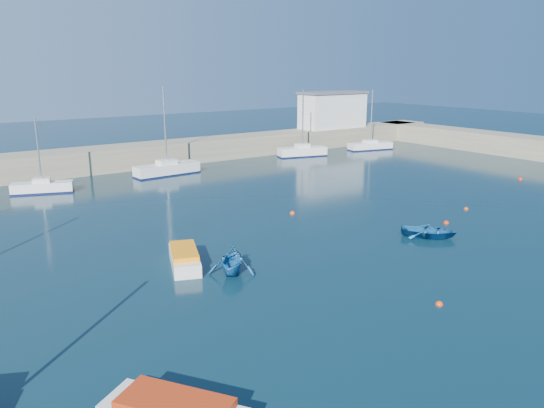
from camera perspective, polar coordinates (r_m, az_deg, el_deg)
ground at (r=28.73m, az=22.75°, el=-10.11°), size 220.00×220.00×0.00m
back_wall at (r=64.30m, az=-14.09°, el=5.07°), size 96.00×4.50×2.60m
right_arm at (r=81.30m, az=20.60°, el=6.50°), size 4.50×32.00×2.60m
harbor_office at (r=79.61m, az=6.53°, el=9.93°), size 10.00×4.00×5.00m
sailboat_5 at (r=53.79m, az=-23.48°, el=1.69°), size 5.58×3.24×7.19m
sailboat_6 at (r=58.75m, az=-11.22°, el=3.73°), size 7.27×2.50×9.41m
sailboat_7 at (r=69.88m, az=3.28°, el=5.68°), size 6.67×3.37×8.56m
sailboat_8 at (r=76.67m, az=10.52°, el=6.18°), size 6.66×3.19×8.38m
motorboat_1 at (r=31.84m, az=-9.41°, el=-5.72°), size 2.97×4.62×1.07m
dinghy_center at (r=38.22m, az=16.51°, el=-2.86°), size 4.38×4.56×0.77m
dinghy_left at (r=30.26m, az=-4.30°, el=-6.02°), size 4.04×4.10×1.63m
buoy_0 at (r=27.98m, az=17.54°, el=-10.29°), size 0.39×0.39×0.39m
buoy_1 at (r=42.01m, az=18.23°, el=-1.98°), size 0.43×0.43×0.43m
buoy_2 at (r=46.62m, az=20.15°, el=-0.54°), size 0.38×0.38×0.38m
buoy_3 at (r=42.50m, az=2.21°, el=-1.05°), size 0.44×0.44×0.44m
buoy_4 at (r=61.10m, az=25.15°, el=2.40°), size 0.49×0.49×0.49m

